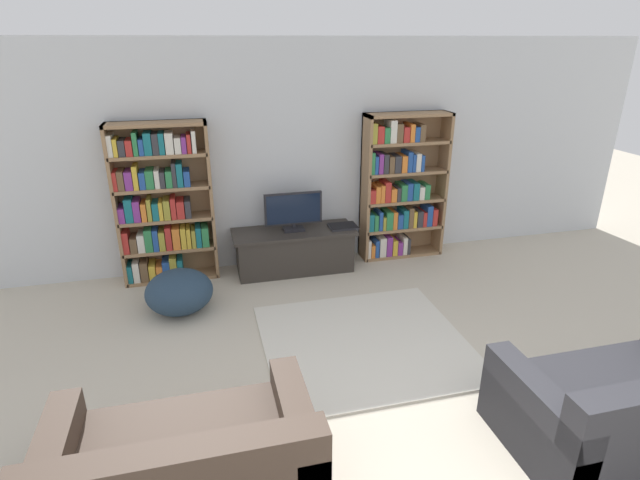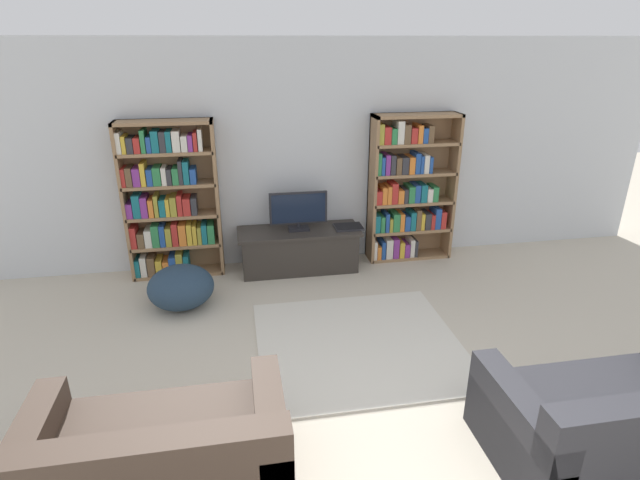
# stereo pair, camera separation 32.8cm
# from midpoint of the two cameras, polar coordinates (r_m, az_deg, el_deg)

# --- Properties ---
(wall_back) EXTENTS (8.80, 0.06, 2.60)m
(wall_back) POSITION_cam_midpoint_polar(r_m,az_deg,el_deg) (5.91, 0.04, 9.63)
(wall_back) COLOR silver
(wall_back) RESTS_ON ground_plane
(bookshelf_left) EXTENTS (1.03, 0.30, 1.77)m
(bookshelf_left) POSITION_cam_midpoint_polar(r_m,az_deg,el_deg) (5.79, -15.38, 4.24)
(bookshelf_left) COLOR #93704C
(bookshelf_left) RESTS_ON ground_plane
(bookshelf_right) EXTENTS (1.03, 0.30, 1.77)m
(bookshelf_right) POSITION_cam_midpoint_polar(r_m,az_deg,el_deg) (6.17, 11.43, 5.58)
(bookshelf_right) COLOR #93704C
(bookshelf_right) RESTS_ON ground_plane
(tv_stand) EXTENTS (1.42, 0.53, 0.50)m
(tv_stand) POSITION_cam_midpoint_polar(r_m,az_deg,el_deg) (5.90, -0.81, -1.10)
(tv_stand) COLOR #332D28
(tv_stand) RESTS_ON ground_plane
(television) EXTENTS (0.67, 0.16, 0.46)m
(television) POSITION_cam_midpoint_polar(r_m,az_deg,el_deg) (5.74, -0.85, 3.40)
(television) COLOR black
(television) RESTS_ON tv_stand
(laptop) EXTENTS (0.33, 0.25, 0.03)m
(laptop) POSITION_cam_midpoint_polar(r_m,az_deg,el_deg) (5.89, 4.86, 1.49)
(laptop) COLOR #28282D
(laptop) RESTS_ON tv_stand
(area_rug) EXTENTS (1.81, 1.71, 0.02)m
(area_rug) POSITION_cam_midpoint_polar(r_m,az_deg,el_deg) (4.63, 6.52, -11.74)
(area_rug) COLOR beige
(area_rug) RESTS_ON ground_plane
(couch_left_sectional) EXTENTS (1.52, 0.94, 0.75)m
(couch_left_sectional) POSITION_cam_midpoint_polar(r_m,az_deg,el_deg) (3.29, -15.16, -23.48)
(couch_left_sectional) COLOR #423328
(couch_left_sectional) RESTS_ON ground_plane
(couch_right_sofa) EXTENTS (1.53, 0.94, 0.76)m
(couch_right_sofa) POSITION_cam_midpoint_polar(r_m,az_deg,el_deg) (3.97, 32.78, -17.53)
(couch_right_sofa) COLOR #2D2D33
(couch_right_sofa) RESTS_ON ground_plane
(beanbag_ottoman) EXTENTS (0.67, 0.67, 0.43)m
(beanbag_ottoman) POSITION_cam_midpoint_polar(r_m,az_deg,el_deg) (5.26, -13.90, -5.27)
(beanbag_ottoman) COLOR #23384C
(beanbag_ottoman) RESTS_ON ground_plane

